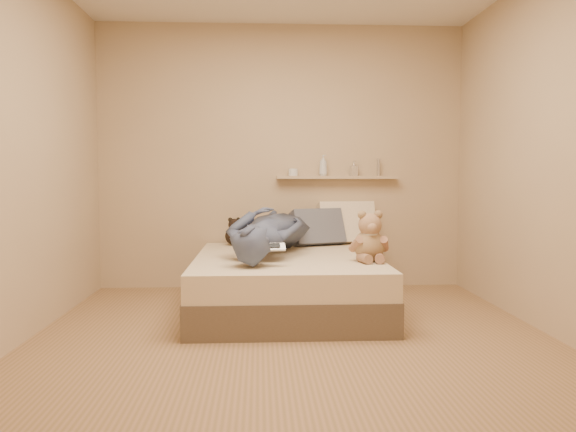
{
  "coord_description": "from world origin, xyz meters",
  "views": [
    {
      "loc": [
        -0.22,
        -3.7,
        1.1
      ],
      "look_at": [
        0.0,
        0.65,
        0.8
      ],
      "focal_mm": 35.0,
      "sensor_mm": 36.0,
      "label": 1
    }
  ],
  "objects": [
    {
      "name": "bed",
      "position": [
        0.0,
        0.93,
        0.22
      ],
      "size": [
        1.5,
        1.9,
        0.45
      ],
      "color": "brown",
      "rests_on": "floor"
    },
    {
      "name": "wall_shelf",
      "position": [
        0.55,
        1.84,
        1.1
      ],
      "size": [
        1.2,
        0.12,
        0.03
      ],
      "primitive_type": "cube",
      "color": "tan",
      "rests_on": "wall_back"
    },
    {
      "name": "dark_plush",
      "position": [
        -0.46,
        1.66,
        0.57
      ],
      "size": [
        0.17,
        0.17,
        0.27
      ],
      "color": "black",
      "rests_on": "bed"
    },
    {
      "name": "pillow_grey",
      "position": [
        0.33,
        1.62,
        0.62
      ],
      "size": [
        0.56,
        0.41,
        0.37
      ],
      "primitive_type": "cube",
      "rotation": [
        -0.38,
        0.0,
        0.35
      ],
      "color": "slate",
      "rests_on": "bed"
    },
    {
      "name": "room",
      "position": [
        0.0,
        0.0,
        1.3
      ],
      "size": [
        3.8,
        3.8,
        3.8
      ],
      "color": "#98704F",
      "rests_on": "ground"
    },
    {
      "name": "teddy_bear",
      "position": [
        0.63,
        0.58,
        0.61
      ],
      "size": [
        0.33,
        0.31,
        0.4
      ],
      "color": "#987C53",
      "rests_on": "bed"
    },
    {
      "name": "pillow_cream",
      "position": [
        0.63,
        1.76,
        0.65
      ],
      "size": [
        0.58,
        0.34,
        0.43
      ],
      "primitive_type": "cube",
      "rotation": [
        -0.31,
        0.0,
        0.13
      ],
      "color": "beige",
      "rests_on": "bed"
    },
    {
      "name": "shelf_bottles",
      "position": [
        0.46,
        1.84,
        1.2
      ],
      "size": [
        0.91,
        0.11,
        0.21
      ],
      "color": "white",
      "rests_on": "wall_shelf"
    },
    {
      "name": "person",
      "position": [
        -0.14,
        1.04,
        0.65
      ],
      "size": [
        0.98,
        1.78,
        0.4
      ],
      "primitive_type": "imported",
      "rotation": [
        0.0,
        0.0,
        2.91
      ],
      "color": "#434F6A",
      "rests_on": "bed"
    },
    {
      "name": "game_console",
      "position": [
        -0.12,
        0.36,
        0.59
      ],
      "size": [
        0.17,
        0.09,
        0.06
      ],
      "color": "silver",
      "rests_on": "bed"
    }
  ]
}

